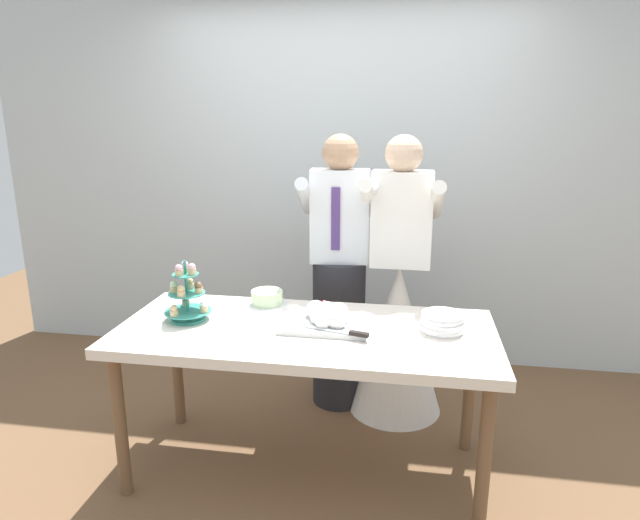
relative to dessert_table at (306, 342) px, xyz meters
The scene contains 9 objects.
ground_plane 0.70m from the dessert_table, ahead, with size 8.00×8.00×0.00m, color brown.
rear_wall 1.66m from the dessert_table, 90.00° to the left, with size 5.20×0.10×2.90m, color silver.
dessert_table is the anchor object (origin of this frame).
cupcake_stand 0.63m from the dessert_table, behind, with size 0.23×0.23×0.31m.
main_cake_tray 0.16m from the dessert_table, 23.99° to the left, with size 0.43×0.33×0.12m.
plate_stack 0.66m from the dessert_table, ahead, with size 0.21×0.20×0.09m.
round_cake 0.40m from the dessert_table, 133.11° to the left, with size 0.24×0.24×0.08m.
person_groom 0.74m from the dessert_table, 84.82° to the left, with size 0.50×0.53×1.66m.
person_bride 0.82m from the dessert_table, 58.42° to the left, with size 0.56×0.56×1.66m.
Camera 1 is at (0.47, -2.40, 1.76)m, focal length 30.70 mm.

